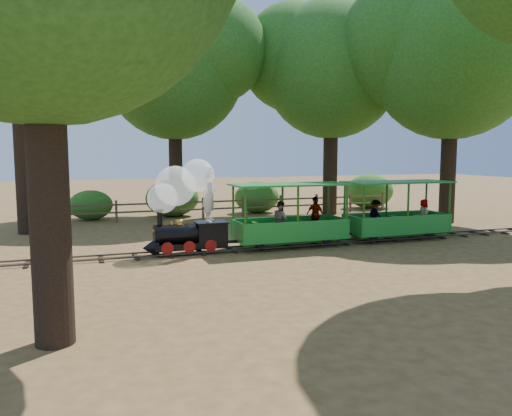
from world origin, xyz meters
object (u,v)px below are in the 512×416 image
object	(u,v)px
carriage_front	(292,223)
fence	(223,206)
carriage_rear	(396,218)
locomotive	(184,199)

from	to	relation	value
carriage_front	fence	size ratio (longest dim) A/B	0.21
carriage_front	fence	world-z (taller)	carriage_front
carriage_rear	fence	size ratio (longest dim) A/B	0.21
locomotive	carriage_front	distance (m)	3.71
carriage_front	carriage_rear	distance (m)	4.12
fence	locomotive	bearing A→B (deg)	-113.86
carriage_front	fence	bearing A→B (deg)	90.69
carriage_front	carriage_rear	world-z (taller)	same
carriage_front	locomotive	bearing A→B (deg)	178.70
locomotive	fence	distance (m)	8.75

